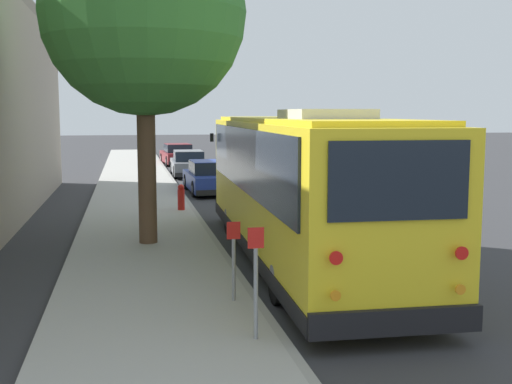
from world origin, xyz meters
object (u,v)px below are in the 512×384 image
at_px(parked_sedan_maroon, 178,155).
at_px(fire_hydrant, 181,197).
at_px(parked_sedan_gray, 188,164).
at_px(sign_post_near, 256,282).
at_px(shuttle_bus, 299,181).
at_px(sign_post_far, 234,260).
at_px(parked_sedan_blue, 209,178).
at_px(street_tree, 143,0).

bearing_deg(parked_sedan_maroon, fire_hydrant, 172.31).
distance_m(parked_sedan_gray, sign_post_near, 24.29).
distance_m(shuttle_bus, sign_post_far, 3.87).
xyz_separation_m(shuttle_bus, sign_post_near, (-5.03, 1.95, -0.79)).
distance_m(sign_post_near, fire_hydrant, 11.83).
distance_m(parked_sedan_blue, fire_hydrant, 5.59).
xyz_separation_m(sign_post_far, fire_hydrant, (10.01, 0.02, -0.27)).
height_order(shuttle_bus, parked_sedan_maroon, shuttle_bus).
bearing_deg(sign_post_near, parked_sedan_blue, -5.13).
bearing_deg(fire_hydrant, sign_post_near, -179.90).
height_order(parked_sedan_blue, fire_hydrant, parked_sedan_blue).
bearing_deg(parked_sedan_gray, street_tree, 172.71).
bearing_deg(sign_post_near, parked_sedan_maroon, -2.54).
distance_m(street_tree, sign_post_far, 7.23).
bearing_deg(parked_sedan_maroon, sign_post_far, 173.74).
relative_size(parked_sedan_blue, sign_post_far, 3.35).
bearing_deg(fire_hydrant, street_tree, 166.24).
height_order(shuttle_bus, fire_hydrant, shuttle_bus).
bearing_deg(parked_sedan_gray, parked_sedan_maroon, 1.09).
relative_size(shuttle_bus, fire_hydrant, 13.99).
distance_m(parked_sedan_blue, sign_post_far, 15.45).
height_order(parked_sedan_maroon, sign_post_far, sign_post_far).
bearing_deg(parked_sedan_gray, fire_hydrant, 174.79).
height_order(parked_sedan_blue, parked_sedan_maroon, parked_sedan_maroon).
bearing_deg(street_tree, fire_hydrant, -13.76).
bearing_deg(street_tree, parked_sedan_gray, -8.52).
distance_m(sign_post_far, fire_hydrant, 10.01).
height_order(parked_sedan_maroon, fire_hydrant, parked_sedan_maroon).
xyz_separation_m(parked_sedan_maroon, sign_post_far, (-29.64, 1.39, 0.22)).
bearing_deg(sign_post_far, street_tree, 13.16).
relative_size(street_tree, sign_post_far, 6.41).
xyz_separation_m(parked_sedan_maroon, fire_hydrant, (-19.63, 1.42, -0.05)).
bearing_deg(street_tree, shuttle_bus, -121.67).
bearing_deg(sign_post_near, sign_post_far, 0.00).
bearing_deg(shuttle_bus, fire_hydrant, 17.89).
relative_size(parked_sedan_blue, parked_sedan_maroon, 0.95).
relative_size(street_tree, fire_hydrant, 10.25).
bearing_deg(parked_sedan_blue, fire_hydrant, 162.31).
relative_size(parked_sedan_gray, fire_hydrant, 5.57).
relative_size(shuttle_bus, street_tree, 1.37).
height_order(parked_sedan_gray, fire_hydrant, parked_sedan_gray).
height_order(parked_sedan_blue, sign_post_far, sign_post_far).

